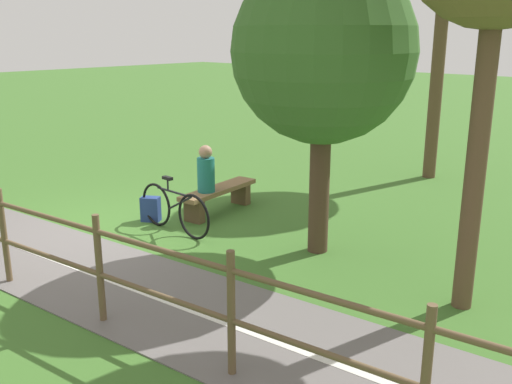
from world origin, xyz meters
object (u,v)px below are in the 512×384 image
backpack (151,209)px  bicycle (174,209)px  bench (219,195)px  person_seated (206,171)px  tree_by_path (324,53)px

backpack → bicycle: bearing=82.1°
bench → backpack: bearing=-31.8°
bench → person_seated: 0.63m
person_seated → bicycle: size_ratio=0.49×
bicycle → tree_by_path: bearing=23.3°
bicycle → backpack: size_ratio=3.95×
bench → backpack: 1.27m
bench → tree_by_path: 3.63m
bench → person_seated: (0.34, 0.04, 0.53)m
bench → bicycle: bicycle is taller
person_seated → bicycle: bearing=5.0°
bench → person_seated: size_ratio=2.20×
person_seated → tree_by_path: (0.02, 2.46, 2.08)m
bench → person_seated: bearing=-0.0°
backpack → tree_by_path: tree_by_path is taller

